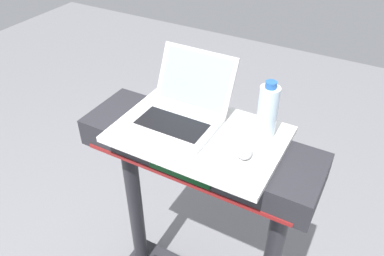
# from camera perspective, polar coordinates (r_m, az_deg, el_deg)

# --- Properties ---
(desk_board) EXTENTS (0.60, 0.40, 0.02)m
(desk_board) POSITION_cam_1_polar(r_m,az_deg,el_deg) (1.36, 1.02, -0.94)
(desk_board) COLOR white
(desk_board) RESTS_ON treadmill_base
(laptop) EXTENTS (0.31, 0.32, 0.22)m
(laptop) POSITION_cam_1_polar(r_m,az_deg,el_deg) (1.39, -1.61, 2.92)
(laptop) COLOR #B7B7BC
(laptop) RESTS_ON desk_board
(computer_mouse) EXTENTS (0.10, 0.12, 0.03)m
(computer_mouse) POSITION_cam_1_polar(r_m,az_deg,el_deg) (1.26, 7.72, -3.15)
(computer_mouse) COLOR #B2B2B7
(computer_mouse) RESTS_ON desk_board
(water_bottle) EXTENTS (0.07, 0.07, 0.21)m
(water_bottle) POSITION_cam_1_polar(r_m,az_deg,el_deg) (1.31, 11.22, 2.44)
(water_bottle) COLOR silver
(water_bottle) RESTS_ON desk_board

